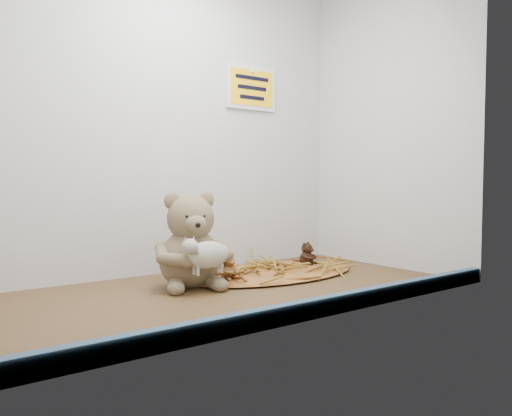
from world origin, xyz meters
TOP-DOWN VIEW (x-y plane):
  - alcove_shell at (0.00, 9.00)cm, footprint 120.40×60.20cm
  - front_rail at (0.00, -28.80)cm, footprint 119.28×2.20cm
  - straw_bed at (23.37, 10.94)cm, footprint 54.25×31.50cm
  - main_teddy at (-2.60, 10.10)cm, footprint 23.67×24.40cm
  - toy_lamb at (-2.60, 1.67)cm, footprint 13.84×8.45cm
  - mini_teddy_tan at (7.59, 8.44)cm, footprint 5.71×5.98cm
  - mini_teddy_brown at (39.15, 13.45)cm, footprint 7.16×7.34cm
  - wall_sign at (30.00, 29.40)cm, footprint 16.00×1.20cm

SIDE VIEW (x-z plane):
  - straw_bed at x=23.37cm, z-range 0.00..1.05cm
  - front_rail at x=0.00cm, z-range 0.00..3.60cm
  - mini_teddy_tan at x=7.59cm, z-range 1.05..7.57cm
  - mini_teddy_brown at x=39.15cm, z-range 1.05..7.83cm
  - toy_lamb at x=-2.60cm, z-range 4.40..13.35cm
  - main_teddy at x=-2.60cm, z-range 0.00..23.51cm
  - alcove_shell at x=0.00cm, z-range -0.20..90.20cm
  - wall_sign at x=30.00cm, z-range 49.50..60.50cm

